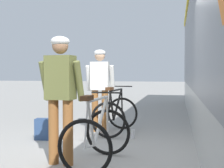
% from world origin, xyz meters
% --- Properties ---
extents(ground_plane, '(80.00, 80.00, 0.00)m').
position_xyz_m(ground_plane, '(0.00, 0.00, 0.00)').
color(ground_plane, '#A09E99').
extents(cyclist_near_in_white, '(0.63, 0.33, 1.76)m').
position_xyz_m(cyclist_near_in_white, '(-0.65, 1.81, 1.05)').
color(cyclist_near_in_white, '#935B2D').
rests_on(cyclist_near_in_white, ground).
extents(cyclist_far_in_olive, '(0.63, 0.34, 1.76)m').
position_xyz_m(cyclist_far_in_olive, '(-0.59, -0.56, 1.05)').
color(cyclist_far_in_olive, '#935B2D').
rests_on(cyclist_far_in_olive, ground).
extents(bicycle_near_black, '(0.80, 1.13, 0.99)m').
position_xyz_m(bicycle_near_black, '(-0.28, 1.70, 0.40)').
color(bicycle_near_black, black).
rests_on(bicycle_near_black, ground).
extents(bicycle_far_white, '(0.76, 1.10, 0.99)m').
position_xyz_m(bicycle_far_white, '(-0.09, -0.48, 0.40)').
color(bicycle_far_white, black).
rests_on(bicycle_far_white, ground).
extents(backpack_on_platform, '(0.29, 0.20, 0.40)m').
position_xyz_m(backpack_on_platform, '(-1.50, 0.83, 0.20)').
color(backpack_on_platform, navy).
rests_on(backpack_on_platform, ground).
extents(water_bottle_near_the_bikes, '(0.07, 0.07, 0.18)m').
position_xyz_m(water_bottle_near_the_bikes, '(0.15, 1.26, 0.09)').
color(water_bottle_near_the_bikes, silver).
rests_on(water_bottle_near_the_bikes, ground).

